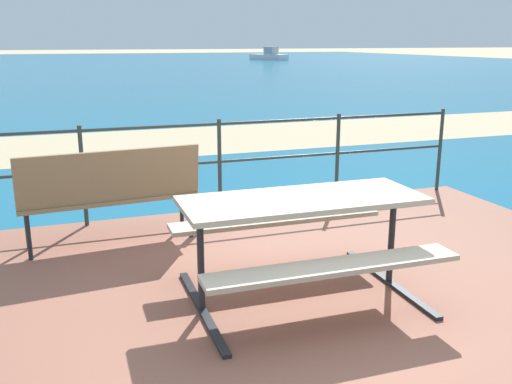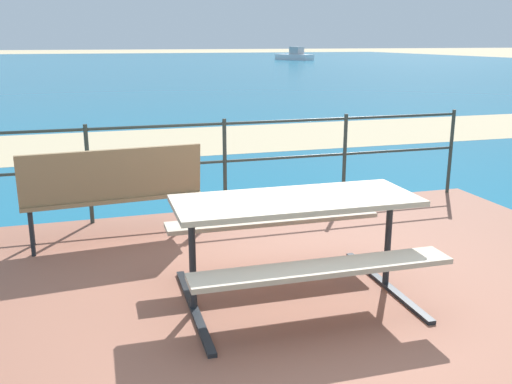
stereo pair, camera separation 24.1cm
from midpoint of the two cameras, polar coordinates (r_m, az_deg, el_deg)
ground_plane at (r=4.38m, az=6.43°, el=-11.79°), size 240.00×240.00×0.00m
patio_paving at (r=4.37m, az=6.44°, el=-11.44°), size 6.40×5.20×0.06m
sea_water at (r=43.65m, az=-14.93°, el=11.96°), size 90.00×90.00×0.01m
beach_strip at (r=11.46m, az=-8.58°, el=5.00°), size 54.01×3.56×0.01m
picnic_table at (r=4.22m, az=5.62°, el=-3.09°), size 1.81×1.37×0.79m
park_bench at (r=5.50m, az=-12.97°, el=0.45°), size 1.69×0.56×0.95m
railing_fence at (r=6.38m, az=-2.08°, el=3.88°), size 5.94×0.04×1.07m
boat_near at (r=58.42m, az=3.97°, el=13.47°), size 3.11×4.46×1.28m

